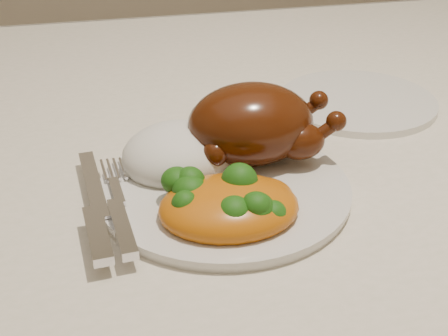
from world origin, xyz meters
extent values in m
cube|color=brown|center=(0.00, 0.00, 0.74)|extent=(1.60, 0.90, 0.04)
cube|color=silver|center=(0.00, 0.00, 0.76)|extent=(1.72, 1.02, 0.01)
cube|color=silver|center=(0.00, 0.51, 0.68)|extent=(1.72, 0.01, 0.18)
cylinder|color=silver|center=(0.08, -0.14, 0.77)|extent=(0.29, 0.29, 0.01)
cylinder|color=silver|center=(0.30, 0.04, 0.77)|extent=(0.26, 0.26, 0.01)
ellipsoid|color=#481B07|center=(0.12, -0.09, 0.82)|extent=(0.14, 0.11, 0.09)
ellipsoid|color=#481B07|center=(0.11, -0.10, 0.84)|extent=(0.07, 0.05, 0.04)
ellipsoid|color=#481B07|center=(0.17, -0.12, 0.81)|extent=(0.05, 0.04, 0.04)
sphere|color=#481B07|center=(0.20, -0.12, 0.83)|extent=(0.02, 0.02, 0.02)
ellipsoid|color=#481B07|center=(0.17, -0.06, 0.81)|extent=(0.05, 0.04, 0.04)
sphere|color=#481B07|center=(0.20, -0.07, 0.83)|extent=(0.02, 0.02, 0.02)
sphere|color=#481B07|center=(0.07, -0.12, 0.81)|extent=(0.03, 0.03, 0.03)
sphere|color=#481B07|center=(0.07, -0.06, 0.81)|extent=(0.03, 0.03, 0.03)
ellipsoid|color=white|center=(0.04, -0.09, 0.79)|extent=(0.15, 0.14, 0.06)
ellipsoid|color=#DA600D|center=(0.07, -0.20, 0.79)|extent=(0.14, 0.11, 0.05)
ellipsoid|color=#DA600D|center=(0.11, -0.19, 0.79)|extent=(0.06, 0.05, 0.03)
ellipsoid|color=#173C0A|center=(0.04, -0.16, 0.79)|extent=(0.02, 0.02, 0.02)
ellipsoid|color=#173C0A|center=(0.03, -0.16, 0.80)|extent=(0.03, 0.03, 0.03)
ellipsoid|color=#173C0A|center=(0.08, -0.18, 0.80)|extent=(0.04, 0.04, 0.04)
ellipsoid|color=#173C0A|center=(0.07, -0.20, 0.80)|extent=(0.02, 0.02, 0.02)
ellipsoid|color=#173C0A|center=(0.07, -0.22, 0.80)|extent=(0.03, 0.03, 0.03)
ellipsoid|color=#173C0A|center=(0.10, -0.22, 0.79)|extent=(0.03, 0.03, 0.03)
ellipsoid|color=#173C0A|center=(0.03, -0.20, 0.80)|extent=(0.03, 0.03, 0.03)
ellipsoid|color=#173C0A|center=(0.04, -0.18, 0.80)|extent=(0.03, 0.03, 0.03)
ellipsoid|color=#173C0A|center=(0.09, -0.22, 0.80)|extent=(0.03, 0.03, 0.03)
ellipsoid|color=#173C0A|center=(0.09, -0.22, 0.80)|extent=(0.03, 0.03, 0.02)
ellipsoid|color=#173C0A|center=(0.04, -0.17, 0.80)|extent=(0.03, 0.03, 0.03)
cube|color=silver|center=(-0.05, -0.11, 0.78)|extent=(0.03, 0.13, 0.00)
cube|color=silver|center=(-0.05, -0.21, 0.78)|extent=(0.02, 0.08, 0.01)
cube|color=silver|center=(-0.03, -0.20, 0.78)|extent=(0.02, 0.09, 0.01)
cube|color=silver|center=(-0.03, -0.11, 0.78)|extent=(0.02, 0.09, 0.00)
camera|label=1|loc=(-0.04, -0.67, 1.11)|focal=50.00mm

